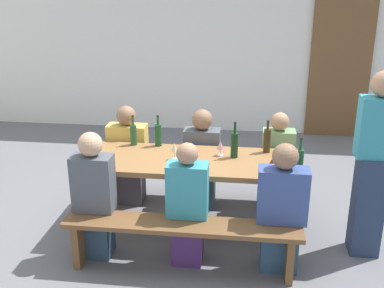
{
  "coord_description": "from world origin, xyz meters",
  "views": [
    {
      "loc": [
        0.51,
        -4.05,
        2.36
      ],
      "look_at": [
        0.0,
        0.0,
        0.9
      ],
      "focal_mm": 43.69,
      "sensor_mm": 36.0,
      "label": 1
    }
  ],
  "objects_px": {
    "seated_guest_near_0": "(94,198)",
    "seated_guest_far_1": "(202,161)",
    "bench_near": "(182,233)",
    "wine_bottle_4": "(299,162)",
    "tasting_table": "(192,167)",
    "bench_far": "(200,170)",
    "wine_bottle_3": "(267,140)",
    "wine_glass_0": "(220,146)",
    "wine_glass_1": "(272,164)",
    "wine_glass_2": "(174,148)",
    "seated_guest_near_2": "(282,211)",
    "standing_host": "(373,168)",
    "wine_bottle_1": "(158,134)",
    "wine_bottle_0": "(133,134)",
    "seated_guest_near_1": "(187,207)",
    "wine_bottle_2": "(234,144)",
    "seated_guest_far_0": "(128,158)",
    "wine_glass_3": "(285,163)",
    "seated_guest_far_2": "(277,165)"
  },
  "relations": [
    {
      "from": "wine_glass_0",
      "to": "seated_guest_near_1",
      "type": "distance_m",
      "value": 0.77
    },
    {
      "from": "wine_bottle_3",
      "to": "seated_guest_far_2",
      "type": "bearing_deg",
      "value": 63.55
    },
    {
      "from": "bench_near",
      "to": "wine_bottle_4",
      "type": "bearing_deg",
      "value": 23.16
    },
    {
      "from": "seated_guest_far_2",
      "to": "wine_bottle_0",
      "type": "bearing_deg",
      "value": -81.7
    },
    {
      "from": "wine_glass_1",
      "to": "seated_guest_far_2",
      "type": "distance_m",
      "value": 0.88
    },
    {
      "from": "seated_guest_near_0",
      "to": "wine_glass_0",
      "type": "bearing_deg",
      "value": -57.65
    },
    {
      "from": "bench_far",
      "to": "wine_glass_2",
      "type": "distance_m",
      "value": 0.89
    },
    {
      "from": "standing_host",
      "to": "seated_guest_near_0",
      "type": "bearing_deg",
      "value": 8.34
    },
    {
      "from": "tasting_table",
      "to": "bench_near",
      "type": "xyz_separation_m",
      "value": [
        0.0,
        -0.69,
        -0.32
      ]
    },
    {
      "from": "wine_bottle_3",
      "to": "seated_guest_far_1",
      "type": "bearing_deg",
      "value": 158.48
    },
    {
      "from": "wine_bottle_4",
      "to": "seated_guest_far_0",
      "type": "bearing_deg",
      "value": 154.68
    },
    {
      "from": "wine_glass_3",
      "to": "seated_guest_far_1",
      "type": "xyz_separation_m",
      "value": [
        -0.79,
        0.84,
        -0.35
      ]
    },
    {
      "from": "wine_glass_2",
      "to": "seated_guest_near_2",
      "type": "relative_size",
      "value": 0.14
    },
    {
      "from": "wine_glass_2",
      "to": "standing_host",
      "type": "height_order",
      "value": "standing_host"
    },
    {
      "from": "seated_guest_near_0",
      "to": "wine_glass_1",
      "type": "bearing_deg",
      "value": -80.02
    },
    {
      "from": "seated_guest_near_0",
      "to": "seated_guest_near_2",
      "type": "distance_m",
      "value": 1.6
    },
    {
      "from": "wine_bottle_2",
      "to": "seated_guest_near_0",
      "type": "xyz_separation_m",
      "value": [
        -1.18,
        -0.63,
        -0.32
      ]
    },
    {
      "from": "wine_glass_0",
      "to": "seated_guest_far_2",
      "type": "relative_size",
      "value": 0.14
    },
    {
      "from": "wine_glass_2",
      "to": "seated_guest_near_1",
      "type": "xyz_separation_m",
      "value": [
        0.19,
        -0.51,
        -0.34
      ]
    },
    {
      "from": "wine_glass_1",
      "to": "seated_guest_near_1",
      "type": "relative_size",
      "value": 0.13
    },
    {
      "from": "bench_far",
      "to": "seated_guest_near_2",
      "type": "distance_m",
      "value": 1.48
    },
    {
      "from": "bench_near",
      "to": "wine_glass_1",
      "type": "height_order",
      "value": "wine_glass_1"
    },
    {
      "from": "wine_glass_1",
      "to": "seated_guest_far_1",
      "type": "xyz_separation_m",
      "value": [
        -0.69,
        0.81,
        -0.33
      ]
    },
    {
      "from": "bench_far",
      "to": "seated_guest_near_0",
      "type": "height_order",
      "value": "seated_guest_near_0"
    },
    {
      "from": "wine_glass_1",
      "to": "seated_guest_far_2",
      "type": "bearing_deg",
      "value": 82.71
    },
    {
      "from": "wine_bottle_1",
      "to": "seated_guest_far_2",
      "type": "bearing_deg",
      "value": 9.82
    },
    {
      "from": "wine_bottle_4",
      "to": "standing_host",
      "type": "height_order",
      "value": "standing_host"
    },
    {
      "from": "wine_bottle_2",
      "to": "wine_glass_2",
      "type": "height_order",
      "value": "wine_bottle_2"
    },
    {
      "from": "bench_far",
      "to": "wine_bottle_3",
      "type": "bearing_deg",
      "value": -30.41
    },
    {
      "from": "tasting_table",
      "to": "wine_glass_0",
      "type": "height_order",
      "value": "wine_glass_0"
    },
    {
      "from": "wine_bottle_3",
      "to": "wine_bottle_4",
      "type": "distance_m",
      "value": 0.61
    },
    {
      "from": "seated_guest_far_2",
      "to": "wine_bottle_2",
      "type": "bearing_deg",
      "value": -44.9
    },
    {
      "from": "seated_guest_near_0",
      "to": "seated_guest_far_1",
      "type": "distance_m",
      "value": 1.35
    },
    {
      "from": "wine_bottle_1",
      "to": "seated_guest_far_1",
      "type": "xyz_separation_m",
      "value": [
        0.42,
        0.21,
        -0.35
      ]
    },
    {
      "from": "seated_guest_near_2",
      "to": "wine_glass_3",
      "type": "bearing_deg",
      "value": -4.47
    },
    {
      "from": "wine_bottle_1",
      "to": "wine_bottle_0",
      "type": "bearing_deg",
      "value": -179.07
    },
    {
      "from": "wine_bottle_0",
      "to": "wine_bottle_1",
      "type": "relative_size",
      "value": 0.98
    },
    {
      "from": "bench_near",
      "to": "bench_far",
      "type": "distance_m",
      "value": 1.37
    },
    {
      "from": "seated_guest_far_0",
      "to": "seated_guest_far_1",
      "type": "height_order",
      "value": "seated_guest_far_0"
    },
    {
      "from": "seated_guest_near_0",
      "to": "wine_bottle_3",
      "type": "bearing_deg",
      "value": -61.33
    },
    {
      "from": "wine_glass_2",
      "to": "wine_bottle_3",
      "type": "bearing_deg",
      "value": 19.15
    },
    {
      "from": "bench_near",
      "to": "seated_guest_near_0",
      "type": "height_order",
      "value": "seated_guest_near_0"
    },
    {
      "from": "wine_bottle_0",
      "to": "wine_glass_1",
      "type": "xyz_separation_m",
      "value": [
        1.36,
        -0.59,
        -0.02
      ]
    },
    {
      "from": "bench_near",
      "to": "seated_guest_near_0",
      "type": "xyz_separation_m",
      "value": [
        -0.79,
        0.15,
        0.2
      ]
    },
    {
      "from": "tasting_table",
      "to": "bench_far",
      "type": "relative_size",
      "value": 1.05
    },
    {
      "from": "wine_bottle_4",
      "to": "seated_guest_far_0",
      "type": "relative_size",
      "value": 0.32
    },
    {
      "from": "wine_bottle_1",
      "to": "seated_guest_near_1",
      "type": "height_order",
      "value": "seated_guest_near_1"
    },
    {
      "from": "seated_guest_far_2",
      "to": "seated_guest_near_2",
      "type": "bearing_deg",
      "value": -0.74
    },
    {
      "from": "seated_guest_near_0",
      "to": "standing_host",
      "type": "distance_m",
      "value": 2.41
    },
    {
      "from": "bench_near",
      "to": "wine_glass_0",
      "type": "relative_size",
      "value": 13.33
    }
  ]
}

